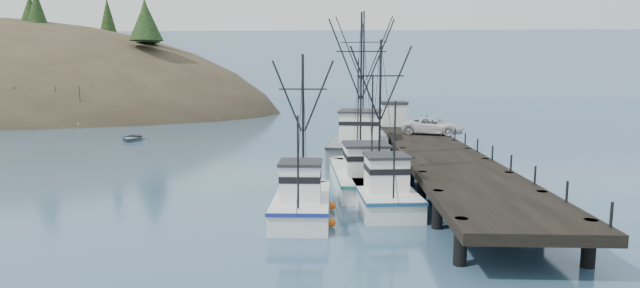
# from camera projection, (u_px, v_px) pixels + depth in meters

# --- Properties ---
(ground) EXTENTS (400.00, 400.00, 0.00)m
(ground) POSITION_uv_depth(u_px,v_px,m) (213.00, 231.00, 25.15)
(ground) COLOR #304F6C
(ground) RESTS_ON ground
(pier) EXTENTS (6.00, 44.00, 2.00)m
(pier) POSITION_uv_depth(u_px,v_px,m) (435.00, 152.00, 40.16)
(pier) COLOR black
(pier) RESTS_ON ground
(distant_ridge) EXTENTS (360.00, 40.00, 26.00)m
(distant_ridge) POSITION_uv_depth(u_px,v_px,m) (351.00, 96.00, 192.96)
(distant_ridge) COLOR #9EB2C6
(distant_ridge) RESTS_ON ground
(distant_ridge_far) EXTENTS (180.00, 25.00, 18.00)m
(distant_ridge_far) POSITION_uv_depth(u_px,v_px,m) (231.00, 94.00, 209.95)
(distant_ridge_far) COLOR silver
(distant_ridge_far) RESTS_ON ground
(moored_sailboats) EXTENTS (14.87, 20.80, 6.35)m
(moored_sailboats) POSITION_uv_depth(u_px,v_px,m) (94.00, 122.00, 80.36)
(moored_sailboats) COLOR silver
(moored_sailboats) RESTS_ON ground
(trawler_near) EXTENTS (4.13, 10.04, 10.30)m
(trawler_near) POSITION_uv_depth(u_px,v_px,m) (381.00, 191.00, 30.32)
(trawler_near) COLOR silver
(trawler_near) RESTS_ON ground
(trawler_mid) EXTENTS (3.16, 9.06, 9.32)m
(trawler_mid) POSITION_uv_depth(u_px,v_px,m) (302.00, 201.00, 27.96)
(trawler_mid) COLOR silver
(trawler_mid) RESTS_ON ground
(trawler_far) EXTENTS (4.96, 12.51, 12.57)m
(trawler_far) POSITION_uv_depth(u_px,v_px,m) (362.00, 175.00, 35.36)
(trawler_far) COLOR silver
(trawler_far) RESTS_ON ground
(work_vessel) EXTENTS (6.68, 17.72, 14.47)m
(work_vessel) POSITION_uv_depth(u_px,v_px,m) (362.00, 143.00, 48.99)
(work_vessel) COLOR slate
(work_vessel) RESTS_ON ground
(pier_shed) EXTENTS (3.00, 3.20, 2.80)m
(pier_shed) POSITION_uv_depth(u_px,v_px,m) (394.00, 113.00, 57.80)
(pier_shed) COLOR silver
(pier_shed) RESTS_ON pier
(pickup_truck) EXTENTS (6.59, 4.71, 1.67)m
(pickup_truck) POSITION_uv_depth(u_px,v_px,m) (433.00, 126.00, 49.31)
(pickup_truck) COLOR silver
(pickup_truck) RESTS_ON pier
(motorboat) EXTENTS (4.05, 5.18, 0.98)m
(motorboat) POSITION_uv_depth(u_px,v_px,m) (132.00, 140.00, 60.23)
(motorboat) COLOR slate
(motorboat) RESTS_ON ground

